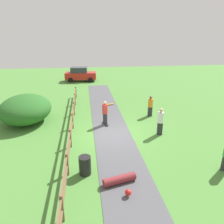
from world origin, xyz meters
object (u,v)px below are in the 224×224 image
Objects in this scene: trash_bin at (85,165)px; skater_fallen at (120,180)px; skateboard_loose at (110,104)px; bystander_white at (160,120)px; bystander_orange at (150,105)px; bush_large at (26,109)px; parked_car_red at (80,74)px; skater_riding at (105,112)px.

trash_bin is 0.60× the size of skater_fallen.
skateboard_loose is (2.35, 9.87, -0.36)m from trash_bin.
trash_bin is 5.98m from bystander_white.
bystander_orange is at bearing 64.32° from skater_fallen.
bush_large is 7.30m from skateboard_loose.
bystander_white is (9.04, -3.34, -0.02)m from bush_large.
parked_car_red is at bearing 94.94° from skater_fallen.
skateboard_loose is at bearing 78.84° from skater_riding.
trash_bin is 20.96m from parked_car_red.
bystander_white is (3.34, 4.43, 0.79)m from skater_fallen.
bystander_orange is at bearing 19.11° from skater_riding.
skateboard_loose is (0.87, 4.40, -0.91)m from skater_riding.
parked_car_red is (3.81, 14.12, -0.05)m from bush_large.
parked_car_red is at bearing 106.67° from bystander_white.
trash_bin is at bearing -58.30° from bush_large.
bush_large is at bearing 166.62° from skater_riding.
bystander_white is at bearing 53.01° from skater_fallen.
bystander_orange reaches higher than skateboard_loose.
bystander_white is at bearing 35.84° from trash_bin.
bystander_white is (3.34, -1.99, -0.01)m from skater_riding.
bush_large reaches higher than bystander_orange.
parked_car_red is (-1.89, 21.89, 0.76)m from skater_fallen.
bystander_orange is 15.25m from parked_car_red.
parked_car_red is at bearing 91.10° from trash_bin.
parked_car_red reaches higher than bystander_orange.
bystander_white reaches higher than bystander_orange.
skateboard_loose is at bearing 24.88° from bush_large.
bystander_orange is (3.70, 7.70, 0.70)m from skater_fallen.
bystander_white is at bearing -20.28° from bush_large.
skater_riding is 1.17× the size of skater_fallen.
skateboard_loose is at bearing -76.04° from parked_car_red.
bush_large reaches higher than parked_car_red.
skater_riding is 15.59m from parked_car_red.
bystander_orange is (3.71, 1.29, -0.10)m from skater_riding.
bystander_orange is (9.41, -0.07, -0.11)m from bush_large.
skateboard_loose is 0.19× the size of parked_car_red.
trash_bin is 1.78m from skater_fallen.
parked_car_red reaches higher than skater_riding.
skater_fallen is 0.35× the size of parked_car_red.
skateboard_loose is at bearing 132.38° from bystander_orange.
trash_bin is at bearing -88.90° from parked_car_red.
parked_car_red is at bearing 111.52° from bystander_orange.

